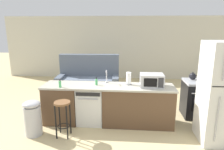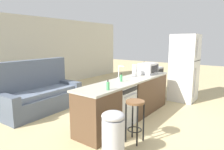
{
  "view_description": "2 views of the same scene",
  "coord_description": "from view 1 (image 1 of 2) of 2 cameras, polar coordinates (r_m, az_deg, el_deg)",
  "views": [
    {
      "loc": [
        0.59,
        -4.24,
        2.18
      ],
      "look_at": [
        0.2,
        0.5,
        1.02
      ],
      "focal_mm": 32.0,
      "sensor_mm": 36.0,
      "label": 1
    },
    {
      "loc": [
        -3.55,
        -2.28,
        1.75
      ],
      "look_at": [
        0.13,
        0.43,
        0.96
      ],
      "focal_mm": 32.0,
      "sensor_mm": 36.0,
      "label": 2
    }
  ],
  "objects": [
    {
      "name": "trash_bin",
      "position": [
        4.44,
        -21.71,
        -11.25
      ],
      "size": [
        0.35,
        0.35,
        0.74
      ],
      "color": "#B7B7BC",
      "rests_on": "ground_plane"
    },
    {
      "name": "kettle",
      "position": [
        5.31,
        22.05,
        -0.32
      ],
      "size": [
        0.21,
        0.17,
        0.19
      ],
      "color": "black",
      "rests_on": "stove_range"
    },
    {
      "name": "wall_back",
      "position": [
        8.49,
        2.75,
        7.74
      ],
      "size": [
        10.0,
        0.06,
        2.6
      ],
      "color": "beige",
      "rests_on": "ground_plane"
    },
    {
      "name": "paper_towel_roll",
      "position": [
        4.5,
        4.76,
        -1.04
      ],
      "size": [
        0.14,
        0.14,
        0.28
      ],
      "color": "#4C4C51",
      "rests_on": "kitchen_counter"
    },
    {
      "name": "ground_plane",
      "position": [
        4.81,
        -2.93,
        -13.29
      ],
      "size": [
        24.0,
        24.0,
        0.0
      ],
      "primitive_type": "plane",
      "color": "tan"
    },
    {
      "name": "dish_soap_bottle",
      "position": [
        4.45,
        -14.64,
        -2.49
      ],
      "size": [
        0.06,
        0.06,
        0.18
      ],
      "color": "#4CB266",
      "rests_on": "kitchen_counter"
    },
    {
      "name": "microwave",
      "position": [
        4.42,
        11.26,
        -1.5
      ],
      "size": [
        0.5,
        0.37,
        0.28
      ],
      "color": "#B7B7BC",
      "rests_on": "kitchen_counter"
    },
    {
      "name": "sink_faucet",
      "position": [
        4.62,
        -1.57,
        -0.68
      ],
      "size": [
        0.07,
        0.17,
        0.3
      ],
      "color": "silver",
      "rests_on": "kitchen_counter"
    },
    {
      "name": "refrigerator",
      "position": [
        4.27,
        28.93,
        -4.62
      ],
      "size": [
        0.72,
        0.73,
        1.93
      ],
      "color": "silver",
      "rests_on": "ground_plane"
    },
    {
      "name": "dishwasher",
      "position": [
        4.67,
        -6.08,
        -8.51
      ],
      "size": [
        0.58,
        0.61,
        0.84
      ],
      "color": "silver",
      "rests_on": "ground_plane"
    },
    {
      "name": "stove_range",
      "position": [
        5.39,
        23.64,
        -6.2
      ],
      "size": [
        0.76,
        0.68,
        0.9
      ],
      "color": "black",
      "rests_on": "ground_plane"
    },
    {
      "name": "couch",
      "position": [
        6.75,
        -6.62,
        -1.73
      ],
      "size": [
        2.03,
        0.98,
        1.27
      ],
      "color": "#515B6B",
      "rests_on": "ground_plane"
    },
    {
      "name": "soap_bottle",
      "position": [
        4.48,
        -4.47,
        -1.95
      ],
      "size": [
        0.06,
        0.06,
        0.18
      ],
      "color": "#4CB266",
      "rests_on": "kitchen_counter"
    },
    {
      "name": "bar_stool",
      "position": [
        4.14,
        -13.93,
        -10.1
      ],
      "size": [
        0.32,
        0.32,
        0.74
      ],
      "color": "brown",
      "rests_on": "ground_plane"
    },
    {
      "name": "kitchen_counter",
      "position": [
        4.61,
        -0.01,
        -8.76
      ],
      "size": [
        2.94,
        0.66,
        0.9
      ],
      "color": "brown",
      "rests_on": "ground_plane"
    }
  ]
}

